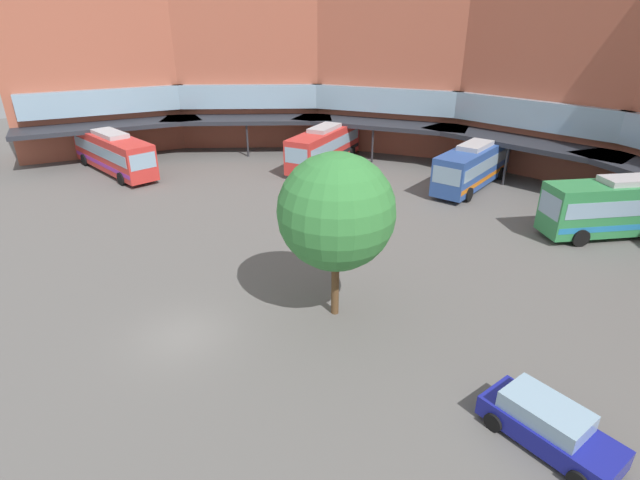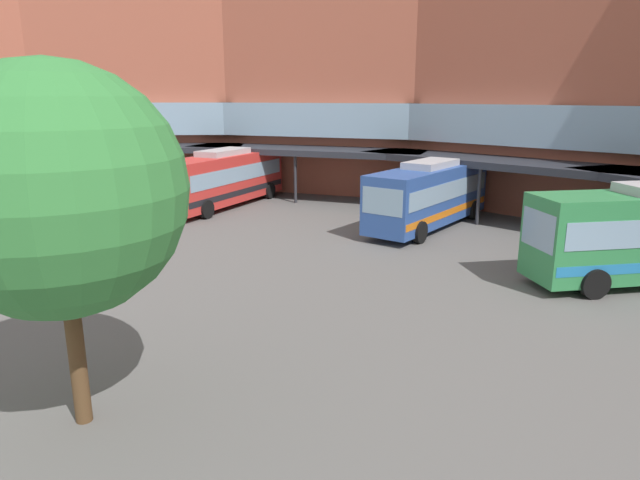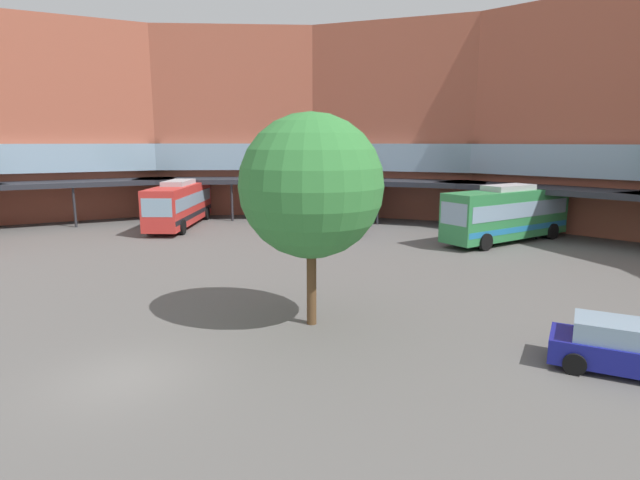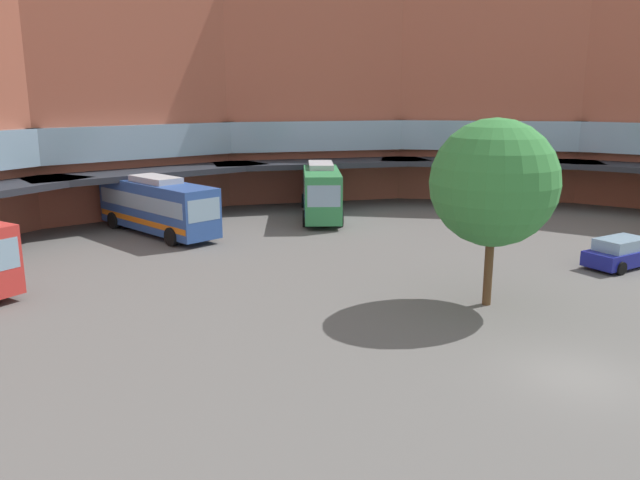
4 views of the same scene
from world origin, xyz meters
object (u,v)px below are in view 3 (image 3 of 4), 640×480
(bus_0, at_px, (507,213))
(bus_4, at_px, (350,204))
(plaza_tree, at_px, (311,186))
(parked_car, at_px, (628,349))
(bus_1, at_px, (180,203))

(bus_0, relative_size, bus_4, 0.95)
(bus_4, xyz_separation_m, plaza_tree, (5.09, -21.42, 3.32))
(bus_4, distance_m, parked_car, 26.88)
(bus_0, height_order, bus_1, bus_0)
(bus_0, relative_size, parked_car, 2.15)
(bus_0, height_order, plaza_tree, plaza_tree)
(bus_0, height_order, bus_4, bus_0)
(plaza_tree, bearing_deg, parked_car, -3.37)
(bus_1, relative_size, plaza_tree, 1.42)
(bus_4, relative_size, parked_car, 2.25)
(parked_car, bearing_deg, bus_0, 107.21)
(bus_1, xyz_separation_m, parked_car, (28.30, -17.92, -1.13))
(bus_1, xyz_separation_m, plaza_tree, (18.02, -17.31, 3.30))
(bus_0, bearing_deg, parked_car, 46.62)
(bus_4, bearing_deg, plaza_tree, 6.08)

